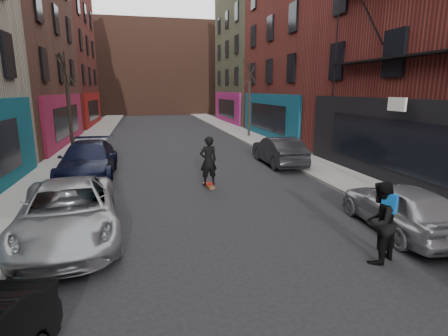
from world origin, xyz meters
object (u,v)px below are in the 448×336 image
skateboarder (208,161)px  skateboard (209,186)px  parked_left_far (68,212)px  parked_right_end (279,151)px  pedestrian (379,222)px  tree_right_far (249,93)px  parked_right_far (401,207)px  tree_left_far (68,98)px  parked_left_end (88,160)px

skateboarder → skateboard: bearing=180.0°
skateboard → skateboarder: skateboarder is taller
parked_left_far → parked_right_end: size_ratio=1.19×
parked_right_end → pedestrian: 10.53m
tree_right_far → parked_right_far: 19.82m
tree_right_far → tree_left_far: bearing=-154.2°
parked_left_far → parked_left_end: bearing=86.4°
pedestrian → tree_right_far: bearing=-125.4°
tree_left_far → pedestrian: tree_left_far is taller
skateboard → skateboarder: 1.03m
tree_left_far → tree_right_far: tree_right_far is taller
parked_left_far → parked_right_far: size_ratio=1.29×
tree_left_far → parked_left_far: tree_left_far is taller
parked_left_end → pedestrian: (7.47, -9.58, 0.15)m
parked_left_far → skateboard: size_ratio=6.59×
parked_right_end → skateboard: 5.57m
parked_right_far → skateboard: (-4.33, 5.55, -0.64)m
tree_right_far → parked_left_far: 20.99m
parked_left_end → tree_left_far: bearing=106.3°
tree_right_far → pedestrian: (-3.33, -20.95, -2.58)m
parked_right_end → skateboarder: 5.54m
tree_left_far → parked_right_end: size_ratio=1.46×
skateboard → parked_left_far: bearing=-149.4°
tree_left_far → parked_right_far: tree_left_far is taller
parked_left_end → parked_right_end: bearing=4.7°
tree_left_far → tree_right_far: 13.78m
parked_left_end → skateboarder: (4.87, -2.63, 0.28)m
tree_right_far → pedestrian: tree_right_far is taller
parked_left_end → parked_right_far: 12.31m
parked_right_far → parked_right_end: bearing=-85.2°
tree_left_far → skateboarder: (6.47, -8.00, -2.30)m
skateboarder → pedestrian: size_ratio=1.04×
tree_left_far → parked_left_far: size_ratio=1.23×
tree_right_far → parked_right_far: size_ratio=1.67×
parked_right_far → tree_left_far: bearing=-46.7°
pedestrian → parked_left_far: bearing=-48.9°
tree_right_far → parked_right_end: bearing=-98.6°
parked_left_end → parked_right_end: parked_left_end is taller
parked_left_end → parked_right_far: bearing=-41.9°
skateboarder → pedestrian: (2.60, -6.95, -0.13)m
parked_left_end → pedestrian: bearing=-52.4°
tree_left_far → parked_left_far: (2.03, -12.03, -2.65)m
tree_right_far → parked_left_end: tree_right_far is taller
pedestrian → parked_right_far: bearing=-167.4°
tree_left_far → parked_left_far: 12.49m
tree_right_far → skateboarder: 15.40m
parked_left_far → pedestrian: pedestrian is taller
parked_right_far → parked_right_end: 8.99m
parked_right_far → skateboard: bearing=-47.2°
parked_right_end → skateboarder: skateboarder is taller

